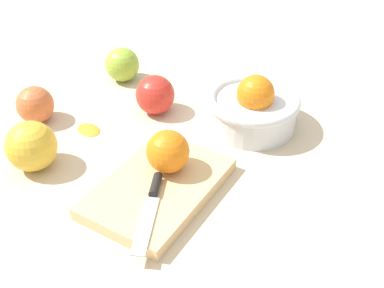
% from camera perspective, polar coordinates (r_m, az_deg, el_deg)
% --- Properties ---
extents(ground_plane, '(2.40, 2.40, 0.00)m').
position_cam_1_polar(ground_plane, '(0.85, -6.07, 0.21)').
color(ground_plane, beige).
extents(bowl, '(0.17, 0.17, 0.11)m').
position_cam_1_polar(bowl, '(0.87, 7.34, 4.38)').
color(bowl, silver).
rests_on(bowl, ground_plane).
extents(cutting_board, '(0.24, 0.17, 0.02)m').
position_cam_1_polar(cutting_board, '(0.74, -4.04, -5.28)').
color(cutting_board, '#DBB77F').
rests_on(cutting_board, ground_plane).
extents(orange_on_board, '(0.07, 0.07, 0.07)m').
position_cam_1_polar(orange_on_board, '(0.73, -2.93, -0.91)').
color(orange_on_board, orange).
rests_on(orange_on_board, cutting_board).
extents(knife, '(0.15, 0.07, 0.01)m').
position_cam_1_polar(knife, '(0.69, -4.89, -6.89)').
color(knife, silver).
rests_on(knife, cutting_board).
extents(apple_front_left, '(0.07, 0.07, 0.07)m').
position_cam_1_polar(apple_front_left, '(1.04, -8.39, 9.45)').
color(apple_front_left, '#8EB738').
rests_on(apple_front_left, ground_plane).
extents(apple_front_right_2, '(0.07, 0.07, 0.07)m').
position_cam_1_polar(apple_front_right_2, '(0.93, -18.38, 4.52)').
color(apple_front_right_2, '#CC6638').
rests_on(apple_front_right_2, ground_plane).
extents(apple_mid_left, '(0.08, 0.08, 0.08)m').
position_cam_1_polar(apple_mid_left, '(0.91, -4.46, 5.93)').
color(apple_mid_left, red).
rests_on(apple_mid_left, ground_plane).
extents(apple_front_right_3, '(0.08, 0.08, 0.08)m').
position_cam_1_polar(apple_front_right_3, '(0.81, -18.79, -0.25)').
color(apple_front_right_3, gold).
rests_on(apple_front_right_3, ground_plane).
extents(citrus_peel, '(0.05, 0.06, 0.01)m').
position_cam_1_polar(citrus_peel, '(0.90, -12.35, 1.86)').
color(citrus_peel, orange).
rests_on(citrus_peel, ground_plane).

